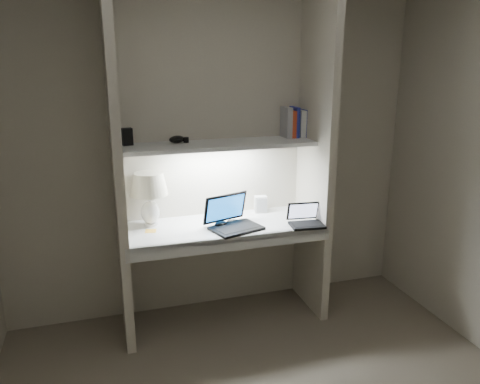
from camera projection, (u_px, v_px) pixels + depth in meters
name	position (u px, v px, depth m)	size (l,w,h in m)	color
back_wall	(213.00, 154.00, 3.58)	(3.20, 0.01, 2.50)	beige
alcove_panel_left	(117.00, 168.00, 3.13)	(0.06, 0.55, 2.50)	beige
alcove_panel_right	(316.00, 155.00, 3.54)	(0.06, 0.55, 2.50)	beige
desk	(223.00, 227.00, 3.47)	(1.40, 0.55, 0.04)	white
desk_apron	(233.00, 243.00, 3.24)	(1.46, 0.03, 0.10)	silver
shelf	(219.00, 145.00, 3.39)	(1.40, 0.36, 0.03)	silver
strip_light	(219.00, 148.00, 3.40)	(0.60, 0.04, 0.01)	white
table_lamp	(149.00, 190.00, 3.37)	(0.27, 0.27, 0.40)	white
laptop_main	(232.00, 220.00, 3.39)	(0.42, 0.39, 0.23)	black
laptop_netbook	(306.00, 220.00, 3.45)	(0.26, 0.24, 0.16)	black
speaker	(261.00, 204.00, 3.72)	(0.09, 0.07, 0.13)	silver
mouse	(221.00, 224.00, 3.41)	(0.11, 0.07, 0.04)	black
cable_coil	(233.00, 222.00, 3.50)	(0.10, 0.10, 0.01)	black
sticky_note	(151.00, 231.00, 3.33)	(0.08, 0.08, 0.00)	yellow
book_row	(297.00, 123.00, 3.62)	(0.22, 0.15, 0.23)	silver
shelf_box	(127.00, 137.00, 3.28)	(0.07, 0.05, 0.12)	black
shelf_gadget	(177.00, 139.00, 3.37)	(0.12, 0.09, 0.05)	black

